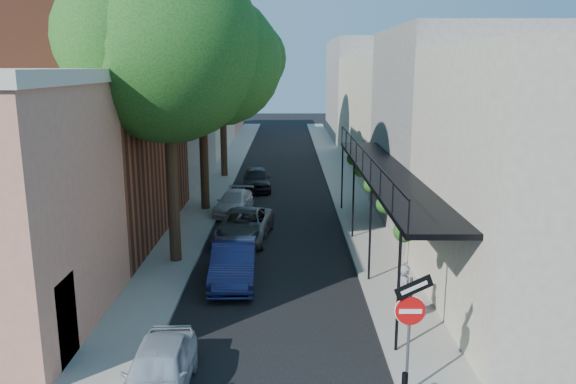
{
  "coord_description": "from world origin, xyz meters",
  "views": [
    {
      "loc": [
        0.46,
        -10.4,
        7.36
      ],
      "look_at": [
        0.49,
        9.92,
        2.8
      ],
      "focal_mm": 35.0,
      "sensor_mm": 36.0,
      "label": 1
    }
  ],
  "objects_px": {
    "parked_car_c": "(244,225)",
    "parked_car_e": "(257,179)",
    "oak_far": "(229,52)",
    "parked_car_d": "(234,202)",
    "parked_car_b": "(234,263)",
    "pedestrian": "(405,294)",
    "oak_near": "(180,51)",
    "sign_post": "(410,315)",
    "parked_car_a": "(159,371)",
    "oak_mid": "(210,73)"
  },
  "relations": [
    {
      "from": "oak_mid",
      "to": "parked_car_c",
      "type": "height_order",
      "value": "oak_mid"
    },
    {
      "from": "parked_car_e",
      "to": "pedestrian",
      "type": "distance_m",
      "value": 19.14
    },
    {
      "from": "oak_near",
      "to": "pedestrian",
      "type": "height_order",
      "value": "oak_near"
    },
    {
      "from": "oak_far",
      "to": "pedestrian",
      "type": "bearing_deg",
      "value": -72.36
    },
    {
      "from": "oak_far",
      "to": "pedestrian",
      "type": "xyz_separation_m",
      "value": [
        7.19,
        -22.62,
        -7.26
      ]
    },
    {
      "from": "oak_mid",
      "to": "parked_car_b",
      "type": "relative_size",
      "value": 2.4
    },
    {
      "from": "oak_far",
      "to": "oak_mid",
      "type": "bearing_deg",
      "value": -90.41
    },
    {
      "from": "oak_near",
      "to": "oak_mid",
      "type": "bearing_deg",
      "value": 90.37
    },
    {
      "from": "parked_car_d",
      "to": "parked_car_c",
      "type": "bearing_deg",
      "value": -71.28
    },
    {
      "from": "parked_car_b",
      "to": "parked_car_e",
      "type": "xyz_separation_m",
      "value": [
        0.0,
        14.99,
        -0.02
      ]
    },
    {
      "from": "parked_car_e",
      "to": "parked_car_b",
      "type": "bearing_deg",
      "value": -95.26
    },
    {
      "from": "oak_far",
      "to": "pedestrian",
      "type": "height_order",
      "value": "oak_far"
    },
    {
      "from": "sign_post",
      "to": "oak_near",
      "type": "bearing_deg",
      "value": 125.09
    },
    {
      "from": "pedestrian",
      "to": "parked_car_c",
      "type": "bearing_deg",
      "value": 33.72
    },
    {
      "from": "oak_near",
      "to": "parked_car_b",
      "type": "distance_m",
      "value": 7.76
    },
    {
      "from": "parked_car_c",
      "to": "parked_car_d",
      "type": "distance_m",
      "value": 4.6
    },
    {
      "from": "parked_car_b",
      "to": "pedestrian",
      "type": "xyz_separation_m",
      "value": [
        5.24,
        -3.41,
        0.29
      ]
    },
    {
      "from": "parked_car_a",
      "to": "oak_near",
      "type": "bearing_deg",
      "value": 94.4
    },
    {
      "from": "parked_car_e",
      "to": "pedestrian",
      "type": "bearing_deg",
      "value": -79.38
    },
    {
      "from": "parked_car_b",
      "to": "oak_far",
      "type": "bearing_deg",
      "value": 93.8
    },
    {
      "from": "oak_far",
      "to": "parked_car_a",
      "type": "relative_size",
      "value": 3.29
    },
    {
      "from": "parked_car_b",
      "to": "parked_car_d",
      "type": "bearing_deg",
      "value": 93.24
    },
    {
      "from": "parked_car_c",
      "to": "parked_car_e",
      "type": "height_order",
      "value": "parked_car_e"
    },
    {
      "from": "oak_far",
      "to": "parked_car_e",
      "type": "relative_size",
      "value": 3.0
    },
    {
      "from": "parked_car_b",
      "to": "pedestrian",
      "type": "relative_size",
      "value": 2.43
    },
    {
      "from": "parked_car_a",
      "to": "parked_car_c",
      "type": "xyz_separation_m",
      "value": [
        1.06,
        11.82,
        0.02
      ]
    },
    {
      "from": "sign_post",
      "to": "parked_car_c",
      "type": "height_order",
      "value": "sign_post"
    },
    {
      "from": "oak_near",
      "to": "parked_car_b",
      "type": "relative_size",
      "value": 2.69
    },
    {
      "from": "sign_post",
      "to": "pedestrian",
      "type": "distance_m",
      "value": 3.88
    },
    {
      "from": "parked_car_b",
      "to": "pedestrian",
      "type": "bearing_deg",
      "value": -35.1
    },
    {
      "from": "parked_car_b",
      "to": "parked_car_d",
      "type": "height_order",
      "value": "parked_car_b"
    },
    {
      "from": "oak_near",
      "to": "parked_car_d",
      "type": "distance_m",
      "value": 10.34
    },
    {
      "from": "sign_post",
      "to": "pedestrian",
      "type": "bearing_deg",
      "value": 79.55
    },
    {
      "from": "parked_car_b",
      "to": "sign_post",
      "type": "bearing_deg",
      "value": -59.26
    },
    {
      "from": "oak_mid",
      "to": "parked_car_b",
      "type": "bearing_deg",
      "value": -78.77
    },
    {
      "from": "oak_far",
      "to": "parked_car_d",
      "type": "bearing_deg",
      "value": -83.65
    },
    {
      "from": "parked_car_e",
      "to": "parked_car_d",
      "type": "bearing_deg",
      "value": -104.07
    },
    {
      "from": "parked_car_c",
      "to": "parked_car_d",
      "type": "relative_size",
      "value": 1.2
    },
    {
      "from": "sign_post",
      "to": "parked_car_e",
      "type": "bearing_deg",
      "value": 101.67
    },
    {
      "from": "parked_car_c",
      "to": "pedestrian",
      "type": "distance_m",
      "value": 9.83
    },
    {
      "from": "sign_post",
      "to": "parked_car_d",
      "type": "height_order",
      "value": "sign_post"
    },
    {
      "from": "oak_mid",
      "to": "parked_car_b",
      "type": "xyz_separation_m",
      "value": [
        2.02,
        -10.17,
        -6.36
      ]
    },
    {
      "from": "oak_near",
      "to": "sign_post",
      "type": "bearing_deg",
      "value": -54.91
    },
    {
      "from": "sign_post",
      "to": "parked_car_a",
      "type": "distance_m",
      "value": 5.8
    },
    {
      "from": "parked_car_d",
      "to": "pedestrian",
      "type": "height_order",
      "value": "pedestrian"
    },
    {
      "from": "oak_near",
      "to": "parked_car_b",
      "type": "bearing_deg",
      "value": -48.2
    },
    {
      "from": "oak_far",
      "to": "parked_car_d",
      "type": "relative_size",
      "value": 3.11
    },
    {
      "from": "parked_car_a",
      "to": "parked_car_d",
      "type": "distance_m",
      "value": 16.35
    },
    {
      "from": "oak_far",
      "to": "parked_car_d",
      "type": "xyz_separation_m",
      "value": [
        1.09,
        -9.79,
        -7.7
      ]
    },
    {
      "from": "parked_car_a",
      "to": "parked_car_b",
      "type": "relative_size",
      "value": 0.85
    }
  ]
}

